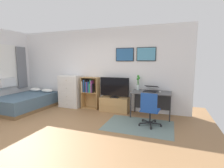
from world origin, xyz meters
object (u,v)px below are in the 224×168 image
object	(u,v)px
dresser	(70,91)
bamboo_vase	(138,83)
tv_stand	(115,104)
computer_mouse	(160,92)
laptop	(151,89)
office_chair	(149,109)
desk	(151,96)
television	(114,87)
bed	(26,102)
bookshelf	(89,90)

from	to	relation	value
dresser	bamboo_vase	xyz separation A→B (m)	(2.40, 0.10, 0.41)
tv_stand	computer_mouse	world-z (taller)	computer_mouse
laptop	bamboo_vase	distance (m)	0.46
office_chair	laptop	bearing A→B (deg)	100.10
desk	computer_mouse	xyz separation A→B (m)	(0.24, -0.10, 0.15)
bamboo_vase	dresser	bearing A→B (deg)	-177.69
television	bed	bearing A→B (deg)	-165.61
tv_stand	office_chair	size ratio (longest dim) A/B	1.08
laptop	computer_mouse	size ratio (longest dim) A/B	4.48
bed	bookshelf	size ratio (longest dim) A/B	1.81
laptop	bamboo_vase	world-z (taller)	bamboo_vase
bamboo_vase	television	bearing A→B (deg)	-171.96
desk	bed	bearing A→B (deg)	-169.91
desk	laptop	bearing A→B (deg)	143.46
bed	bamboo_vase	world-z (taller)	bamboo_vase
tv_stand	television	world-z (taller)	television
dresser	bamboo_vase	bearing A→B (deg)	2.31
bed	computer_mouse	world-z (taller)	computer_mouse
desk	laptop	size ratio (longest dim) A/B	2.43
dresser	bamboo_vase	size ratio (longest dim) A/B	2.45
bookshelf	tv_stand	world-z (taller)	bookshelf
laptop	bamboo_vase	xyz separation A→B (m)	(-0.41, 0.11, 0.16)
laptop	office_chair	bearing A→B (deg)	-76.88
desk	office_chair	xyz separation A→B (m)	(0.06, -0.87, -0.15)
office_chair	bamboo_vase	bearing A→B (deg)	121.30
bookshelf	computer_mouse	bearing A→B (deg)	-4.71
television	desk	distance (m)	1.18
dresser	desk	distance (m)	2.83
dresser	bookshelf	bearing A→B (deg)	4.66
television	computer_mouse	xyz separation A→B (m)	(1.41, -0.13, -0.03)
television	office_chair	size ratio (longest dim) A/B	1.11
television	dresser	bearing A→B (deg)	179.75
bookshelf	laptop	distance (m)	2.08
office_chair	bamboo_vase	world-z (taller)	bamboo_vase
laptop	tv_stand	bearing A→B (deg)	-173.18
bookshelf	bamboo_vase	xyz separation A→B (m)	(1.67, 0.04, 0.31)
dresser	office_chair	size ratio (longest dim) A/B	1.31
dresser	desk	size ratio (longest dim) A/B	0.99
dresser	television	xyz separation A→B (m)	(1.66, -0.01, 0.23)
tv_stand	computer_mouse	xyz separation A→B (m)	(1.41, -0.15, 0.53)
office_chair	bamboo_vase	xyz separation A→B (m)	(-0.49, 0.99, 0.51)
bookshelf	bamboo_vase	bearing A→B (deg)	1.29
bed	desk	bearing A→B (deg)	10.77
bookshelf	computer_mouse	xyz separation A→B (m)	(2.34, -0.19, 0.10)
desk	computer_mouse	bearing A→B (deg)	-23.31
bed	laptop	xyz separation A→B (m)	(4.06, 0.74, 0.56)
dresser	bookshelf	size ratio (longest dim) A/B	1.04
bookshelf	computer_mouse	world-z (taller)	bookshelf
desk	bamboo_vase	world-z (taller)	bamboo_vase
dresser	tv_stand	distance (m)	1.69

